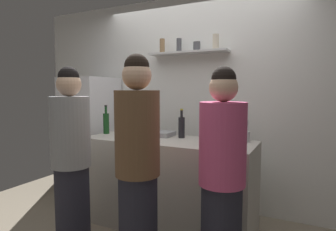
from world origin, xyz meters
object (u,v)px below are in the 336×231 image
(wine_bottle_green_glass, at_px, (106,123))
(person_pink_top, at_px, (222,180))
(utensil_holder, at_px, (245,136))
(water_bottle_plastic, at_px, (126,127))
(baking_pan, at_px, (158,133))
(person_grey_hoodie, at_px, (71,162))
(wine_bottle_amber_glass, at_px, (204,130))
(wine_bottle_pale_glass, at_px, (137,127))
(refrigerator, at_px, (91,137))
(wine_bottle_dark_glass, at_px, (182,127))
(person_brown_jacket, at_px, (138,169))

(wine_bottle_green_glass, xyz_separation_m, person_pink_top, (1.58, -0.66, -0.27))
(utensil_holder, relative_size, water_bottle_plastic, 1.06)
(baking_pan, xyz_separation_m, person_grey_hoodie, (-0.35, -0.96, -0.14))
(wine_bottle_amber_glass, relative_size, person_pink_top, 0.20)
(baking_pan, distance_m, wine_bottle_green_glass, 0.64)
(wine_bottle_pale_glass, relative_size, water_bottle_plastic, 1.43)
(wine_bottle_green_glass, distance_m, water_bottle_plastic, 0.25)
(refrigerator, bearing_deg, water_bottle_plastic, -18.46)
(wine_bottle_amber_glass, height_order, person_grey_hoodie, person_grey_hoodie)
(baking_pan, height_order, wine_bottle_green_glass, wine_bottle_green_glass)
(baking_pan, bearing_deg, person_grey_hoodie, -109.99)
(baking_pan, bearing_deg, water_bottle_plastic, -168.42)
(wine_bottle_green_glass, height_order, person_grey_hoodie, person_grey_hoodie)
(wine_bottle_dark_glass, xyz_separation_m, person_pink_top, (0.67, -0.79, -0.26))
(wine_bottle_dark_glass, relative_size, person_grey_hoodie, 0.19)
(person_pink_top, bearing_deg, utensil_holder, -99.58)
(refrigerator, height_order, baking_pan, refrigerator)
(refrigerator, relative_size, person_brown_jacket, 0.94)
(person_pink_top, bearing_deg, person_brown_jacket, 8.43)
(wine_bottle_amber_glass, height_order, water_bottle_plastic, wine_bottle_amber_glass)
(refrigerator, height_order, water_bottle_plastic, refrigerator)
(utensil_holder, height_order, water_bottle_plastic, utensil_holder)
(wine_bottle_green_glass, relative_size, person_brown_jacket, 0.20)
(wine_bottle_amber_glass, bearing_deg, wine_bottle_pale_glass, 177.85)
(refrigerator, relative_size, wine_bottle_green_glass, 4.80)
(wine_bottle_dark_glass, height_order, water_bottle_plastic, wine_bottle_dark_glass)
(wine_bottle_amber_glass, distance_m, person_grey_hoodie, 1.25)
(wine_bottle_dark_glass, distance_m, person_brown_jacket, 1.01)
(refrigerator, height_order, wine_bottle_dark_glass, refrigerator)
(refrigerator, distance_m, wine_bottle_pale_glass, 1.05)
(person_brown_jacket, bearing_deg, water_bottle_plastic, -159.26)
(water_bottle_plastic, relative_size, person_grey_hoodie, 0.13)
(person_brown_jacket, xyz_separation_m, person_pink_top, (0.60, 0.20, -0.06))
(utensil_holder, relative_size, wine_bottle_amber_glass, 0.68)
(wine_bottle_pale_glass, height_order, water_bottle_plastic, wine_bottle_pale_glass)
(person_brown_jacket, bearing_deg, person_pink_top, 90.46)
(baking_pan, relative_size, wine_bottle_pale_glass, 1.14)
(refrigerator, xyz_separation_m, person_pink_top, (2.10, -0.97, -0.01))
(wine_bottle_dark_glass, relative_size, water_bottle_plastic, 1.51)
(baking_pan, relative_size, person_brown_jacket, 0.20)
(refrigerator, xyz_separation_m, wine_bottle_green_glass, (0.52, -0.31, 0.26))
(wine_bottle_green_glass, bearing_deg, wine_bottle_pale_glass, -3.46)
(baking_pan, distance_m, person_pink_top, 1.26)
(refrigerator, relative_size, person_grey_hoodie, 0.98)
(person_grey_hoodie, bearing_deg, water_bottle_plastic, 177.63)
(baking_pan, xyz_separation_m, wine_bottle_green_glass, (-0.62, -0.14, 0.11))
(baking_pan, height_order, wine_bottle_pale_glass, wine_bottle_pale_glass)
(utensil_holder, xyz_separation_m, water_bottle_plastic, (-1.33, -0.13, 0.04))
(wine_bottle_green_glass, bearing_deg, water_bottle_plastic, 13.70)
(person_pink_top, bearing_deg, wine_bottle_dark_glass, -59.87)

